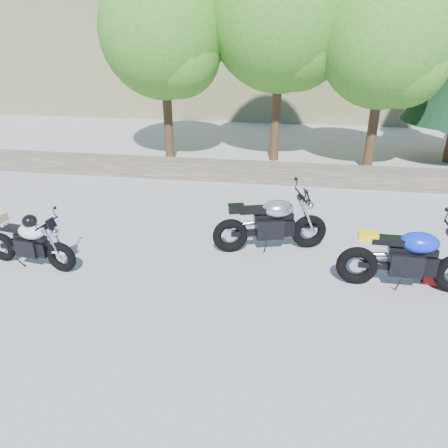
{
  "coord_description": "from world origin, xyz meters",
  "views": [
    {
      "loc": [
        1.27,
        -5.99,
        4.08
      ],
      "look_at": [
        0.2,
        1.0,
        0.75
      ],
      "focal_mm": 35.0,
      "sensor_mm": 36.0,
      "label": 1
    }
  ],
  "objects": [
    {
      "name": "ground",
      "position": [
        0.0,
        0.0,
        0.0
      ],
      "size": [
        90.0,
        90.0,
        0.0
      ],
      "primitive_type": "plane",
      "color": "gray",
      "rests_on": "ground"
    },
    {
      "name": "tree_decid_right",
      "position": [
        3.71,
        6.94,
        3.5
      ],
      "size": [
        3.54,
        3.54,
        5.41
      ],
      "color": "#382314",
      "rests_on": "ground"
    },
    {
      "name": "tree_decid_left",
      "position": [
        -2.39,
        7.14,
        3.63
      ],
      "size": [
        3.67,
        3.67,
        5.62
      ],
      "color": "#382314",
      "rests_on": "ground"
    },
    {
      "name": "blue_bike",
      "position": [
        3.3,
        0.56,
        0.55
      ],
      "size": [
        2.24,
        0.71,
        1.13
      ],
      "rotation": [
        0.0,
        0.0,
        -0.02
      ],
      "color": "black",
      "rests_on": "ground"
    },
    {
      "name": "backpack",
      "position": [
        3.82,
        0.8,
        0.2
      ],
      "size": [
        0.37,
        0.35,
        0.42
      ],
      "rotation": [
        0.0,
        0.0,
        -0.4
      ],
      "color": "black",
      "rests_on": "ground"
    },
    {
      "name": "tree_decid_mid",
      "position": [
        0.91,
        7.54,
        4.04
      ],
      "size": [
        4.08,
        4.08,
        6.24
      ],
      "color": "#382314",
      "rests_on": "ground"
    },
    {
      "name": "white_bike",
      "position": [
        -3.21,
        0.3,
        0.5
      ],
      "size": [
        1.85,
        0.59,
        1.02
      ],
      "rotation": [
        0.0,
        0.0,
        -0.15
      ],
      "color": "black",
      "rests_on": "ground"
    },
    {
      "name": "stone_wall",
      "position": [
        0.0,
        5.5,
        0.25
      ],
      "size": [
        22.0,
        0.55,
        0.5
      ],
      "primitive_type": "cube",
      "color": "#46402F",
      "rests_on": "ground"
    },
    {
      "name": "silver_bike",
      "position": [
        1.02,
        1.57,
        0.54
      ],
      "size": [
        2.19,
        0.87,
        1.12
      ],
      "rotation": [
        0.0,
        0.0,
        0.27
      ],
      "color": "black",
      "rests_on": "ground"
    }
  ]
}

